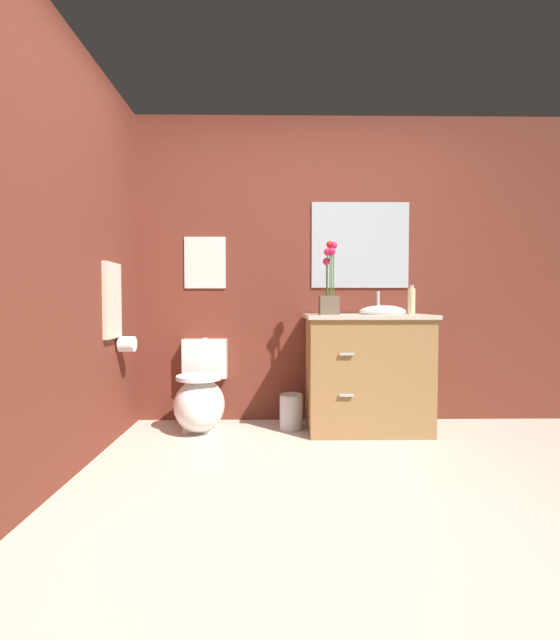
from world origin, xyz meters
TOP-DOWN VIEW (x-y plane):
  - ground_plane at (0.00, 0.00)m, footprint 9.29×9.29m
  - wall_back at (0.20, 1.66)m, footprint 4.33×0.05m
  - wall_left at (-1.42, 0.49)m, footprint 0.05×4.57m
  - toilet at (-0.83, 1.36)m, footprint 0.38×0.59m
  - vanity_cabinet at (0.45, 1.33)m, footprint 0.94×0.56m
  - flower_vase at (0.14, 1.26)m, footprint 0.14×0.14m
  - soap_bottle at (0.76, 1.27)m, footprint 0.05×0.05m
  - trash_bin at (-0.13, 1.35)m, footprint 0.18×0.18m
  - wall_poster at (-0.83, 1.63)m, footprint 0.34×0.01m
  - wall_mirror at (0.44, 1.63)m, footprint 0.80×0.01m
  - hanging_towel at (-1.38, 1.03)m, footprint 0.03×0.28m
  - toilet_paper_roll at (-1.32, 1.16)m, footprint 0.11×0.11m

SIDE VIEW (x-z plane):
  - ground_plane at x=0.00m, z-range 0.00..0.00m
  - trash_bin at x=-0.13m, z-range 0.00..0.27m
  - toilet at x=-0.83m, z-range -0.10..0.59m
  - vanity_cabinet at x=0.45m, z-range -0.08..0.99m
  - toilet_paper_roll at x=-1.32m, z-range 0.62..0.74m
  - soap_bottle at x=0.76m, z-range 0.88..1.10m
  - hanging_towel at x=-1.38m, z-range 0.73..1.25m
  - flower_vase at x=0.14m, z-range 0.78..1.33m
  - wall_back at x=0.20m, z-range 0.00..2.50m
  - wall_left at x=-1.42m, z-range 0.00..2.50m
  - wall_poster at x=-0.83m, z-range 1.10..1.52m
  - wall_mirror at x=0.44m, z-range 1.10..1.80m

